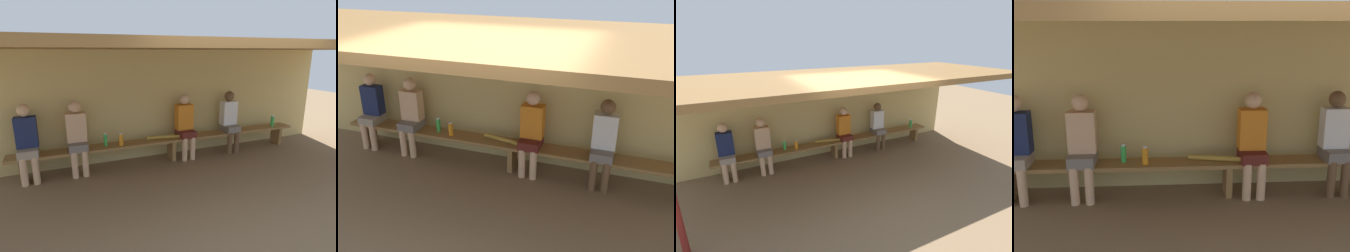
% 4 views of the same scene
% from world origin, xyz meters
% --- Properties ---
extents(ground_plane, '(24.00, 24.00, 0.00)m').
position_xyz_m(ground_plane, '(0.00, 0.00, 0.00)').
color(ground_plane, brown).
extents(back_wall, '(8.00, 0.20, 2.20)m').
position_xyz_m(back_wall, '(0.00, 2.00, 1.10)').
color(back_wall, tan).
rests_on(back_wall, ground).
extents(dugout_roof, '(8.00, 2.80, 0.12)m').
position_xyz_m(dugout_roof, '(0.00, 0.70, 2.26)').
color(dugout_roof, brown).
rests_on(dugout_roof, back_wall).
extents(bench, '(6.00, 0.36, 0.46)m').
position_xyz_m(bench, '(0.00, 1.55, 0.39)').
color(bench, olive).
rests_on(bench, ground).
extents(player_leftmost, '(0.34, 0.42, 1.34)m').
position_xyz_m(player_leftmost, '(0.30, 1.55, 0.73)').
color(player_leftmost, '#591E19').
rests_on(player_leftmost, ground).
extents(player_middle, '(0.34, 0.42, 1.34)m').
position_xyz_m(player_middle, '(1.38, 1.55, 0.73)').
color(player_middle, slate).
rests_on(player_middle, ground).
extents(player_with_sunglasses, '(0.34, 0.42, 1.34)m').
position_xyz_m(player_with_sunglasses, '(-1.83, 1.55, 0.73)').
color(player_with_sunglasses, slate).
rests_on(player_with_sunglasses, ground).
extents(player_near_post, '(0.34, 0.42, 1.34)m').
position_xyz_m(player_near_post, '(-2.62, 1.55, 0.73)').
color(player_near_post, gray).
rests_on(player_near_post, ground).
extents(water_bottle_orange, '(0.08, 0.08, 0.23)m').
position_xyz_m(water_bottle_orange, '(-1.05, 1.50, 0.57)').
color(water_bottle_orange, orange).
rests_on(water_bottle_orange, bench).
extents(water_bottle_clear, '(0.08, 0.08, 0.26)m').
position_xyz_m(water_bottle_clear, '(2.55, 1.51, 0.58)').
color(water_bottle_clear, green).
rests_on(water_bottle_clear, bench).
extents(water_bottle_green, '(0.07, 0.07, 0.24)m').
position_xyz_m(water_bottle_green, '(-1.33, 1.58, 0.57)').
color(water_bottle_green, green).
rests_on(water_bottle_green, bench).
extents(baseball_bat, '(0.81, 0.23, 0.07)m').
position_xyz_m(baseball_bat, '(-0.10, 1.55, 0.49)').
color(baseball_bat, '#B28C33').
rests_on(baseball_bat, bench).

